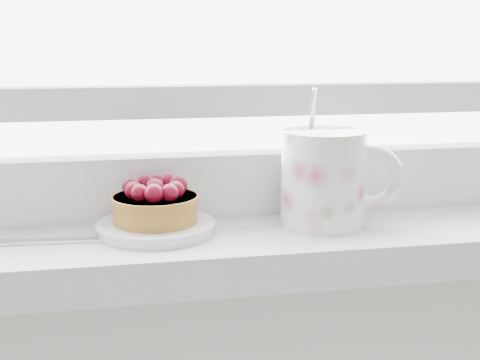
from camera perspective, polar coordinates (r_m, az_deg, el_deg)
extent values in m
cube|color=silver|center=(0.72, -1.00, -5.59)|extent=(1.60, 0.20, 0.04)
cube|color=silver|center=(0.78, -1.94, -0.18)|extent=(1.30, 0.05, 0.07)
cube|color=silver|center=(0.76, -1.99, 6.81)|extent=(1.30, 0.04, 0.04)
cylinder|color=silver|center=(0.70, -7.18, -4.05)|extent=(0.12, 0.12, 0.01)
cylinder|color=#8C5C1E|center=(0.70, -7.23, -2.46)|extent=(0.09, 0.09, 0.03)
cylinder|color=#8C5C1E|center=(0.69, -7.25, -1.60)|extent=(0.09, 0.09, 0.01)
sphere|color=#49000D|center=(0.69, -7.28, -0.67)|extent=(0.02, 0.02, 0.02)
sphere|color=#49000D|center=(0.70, -5.31, -0.45)|extent=(0.02, 0.02, 0.02)
sphere|color=#49000D|center=(0.71, -6.13, -0.25)|extent=(0.02, 0.02, 0.02)
sphere|color=#49000D|center=(0.72, -7.13, -0.25)|extent=(0.02, 0.02, 0.02)
sphere|color=#49000D|center=(0.71, -8.13, -0.33)|extent=(0.02, 0.02, 0.02)
sphere|color=#49000D|center=(0.70, -9.27, -0.60)|extent=(0.02, 0.02, 0.02)
sphere|color=#49000D|center=(0.69, -9.09, -0.88)|extent=(0.02, 0.02, 0.02)
sphere|color=#49000D|center=(0.68, -8.59, -1.08)|extent=(0.02, 0.02, 0.02)
sphere|color=#49000D|center=(0.67, -7.35, -1.14)|extent=(0.02, 0.02, 0.02)
sphere|color=#49000D|center=(0.67, -6.03, -1.09)|extent=(0.02, 0.02, 0.02)
sphere|color=#49000D|center=(0.68, -5.51, -0.82)|extent=(0.02, 0.02, 0.02)
cylinder|color=silver|center=(0.72, 7.13, 0.14)|extent=(0.11, 0.11, 0.10)
cylinder|color=black|center=(0.71, 7.23, 3.84)|extent=(0.08, 0.08, 0.01)
torus|color=silver|center=(0.73, 11.07, 0.23)|extent=(0.07, 0.03, 0.07)
cylinder|color=silver|center=(0.73, 6.18, 5.42)|extent=(0.01, 0.03, 0.06)
cube|color=silver|center=(0.69, -15.57, -5.03)|extent=(0.11, 0.02, 0.00)
cube|color=silver|center=(0.70, -19.72, -5.05)|extent=(0.02, 0.02, 0.00)
cube|color=silver|center=(0.68, -10.21, -4.95)|extent=(0.02, 0.01, 0.00)
cube|color=silver|center=(0.68, -8.14, -4.91)|extent=(0.03, 0.03, 0.00)
cube|color=silver|center=(0.67, -5.53, -5.09)|extent=(0.03, 0.01, 0.00)
cube|color=silver|center=(0.68, -5.54, -4.93)|extent=(0.03, 0.01, 0.00)
cube|color=silver|center=(0.69, -5.55, -4.77)|extent=(0.03, 0.01, 0.00)
cube|color=silver|center=(0.69, -5.56, -4.62)|extent=(0.03, 0.01, 0.00)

